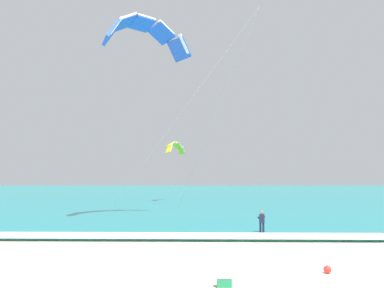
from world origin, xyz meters
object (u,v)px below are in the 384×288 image
Objects in this scene: beach_ball at (327,269)px; cooler_box at (224,281)px; kite_primary at (145,32)px; surfboard at (262,235)px; kite_distant at (174,147)px; kitesurfer at (262,221)px.

cooler_box is at bearing -151.71° from beach_ball.
beach_ball is at bearing -63.43° from kite_primary.
surfboard is 35.96m from kite_distant.
kite_primary reaches higher than kite_distant.
kite_primary is at bearing -92.54° from kite_distant.
cooler_box is at bearing -102.66° from kitesurfer.
beach_ball reaches higher than surfboard.
beach_ball is (10.55, -21.10, -16.92)m from kite_primary.
kite_distant reaches higher than beach_ball.
kitesurfer is 0.36× the size of kite_distant.
cooler_box reaches higher than beach_ball.
kite_distant is at bearing 103.51° from kitesurfer.
beach_ball is at bearing 28.29° from cooler_box.
kitesurfer is at bearing -76.49° from kite_distant.
kitesurfer is 0.10× the size of kite_primary.
surfboard is 0.30× the size of kite_distant.
surfboard is 0.91m from kitesurfer.
surfboard is 0.84× the size of kitesurfer.
kite_distant is 14.09× the size of beach_ball.
kite_primary is 26.58m from kite_distant.
kitesurfer reaches higher than cooler_box.
beach_ball is (1.26, -12.00, -0.77)m from kitesurfer.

